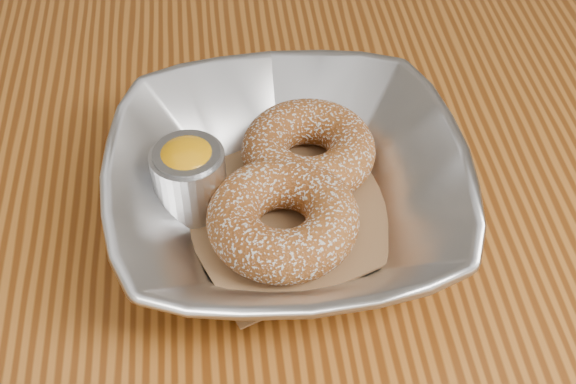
{
  "coord_description": "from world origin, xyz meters",
  "views": [
    {
      "loc": [
        0.01,
        -0.31,
        1.18
      ],
      "look_at": [
        0.05,
        0.07,
        0.78
      ],
      "focal_mm": 50.0,
      "sensor_mm": 36.0,
      "label": 1
    }
  ],
  "objects": [
    {
      "name": "donut_front",
      "position": [
        0.05,
        0.05,
        0.78
      ],
      "size": [
        0.14,
        0.14,
        0.04
      ],
      "primitive_type": "torus",
      "rotation": [
        0.0,
        0.0,
        0.6
      ],
      "color": "brown",
      "rests_on": "parchment"
    },
    {
      "name": "ramekin",
      "position": [
        -0.01,
        0.09,
        0.79
      ],
      "size": [
        0.05,
        0.05,
        0.06
      ],
      "color": "silver",
      "rests_on": "table"
    },
    {
      "name": "serving_bowl",
      "position": [
        0.05,
        0.07,
        0.78
      ],
      "size": [
        0.25,
        0.25,
        0.06
      ],
      "primitive_type": "imported",
      "color": "silver",
      "rests_on": "table"
    },
    {
      "name": "donut_back",
      "position": [
        0.07,
        0.11,
        0.78
      ],
      "size": [
        0.12,
        0.12,
        0.03
      ],
      "primitive_type": "torus",
      "rotation": [
        0.0,
        0.0,
        -0.28
      ],
      "color": "brown",
      "rests_on": "parchment"
    },
    {
      "name": "parchment",
      "position": [
        0.05,
        0.07,
        0.76
      ],
      "size": [
        0.19,
        0.19,
        0.0
      ],
      "primitive_type": "cube",
      "rotation": [
        0.0,
        0.0,
        0.38
      ],
      "color": "brown",
      "rests_on": "table"
    }
  ]
}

